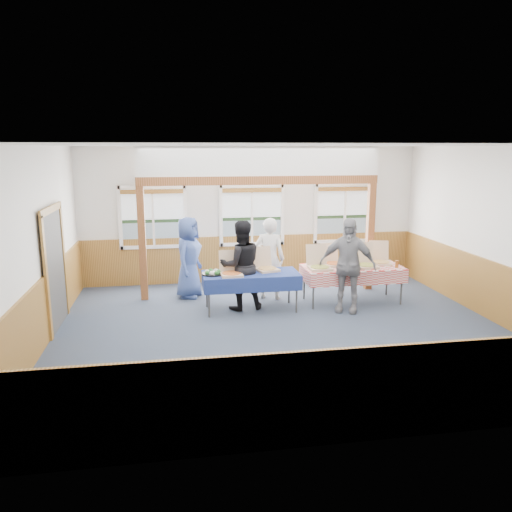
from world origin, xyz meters
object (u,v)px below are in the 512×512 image
at_px(woman_white, 270,259).
at_px(person_grey, 347,265).
at_px(table_left, 251,276).
at_px(man_blue, 189,257).
at_px(woman_black, 241,265).
at_px(table_right, 353,269).

relative_size(woman_white, person_grey, 0.94).
height_order(woman_white, person_grey, person_grey).
relative_size(table_left, person_grey, 1.10).
bearing_deg(man_blue, person_grey, -93.03).
height_order(man_blue, person_grey, person_grey).
bearing_deg(man_blue, woman_black, -112.02).
distance_m(table_left, woman_white, 0.90).
bearing_deg(woman_white, woman_black, 61.79).
relative_size(woman_black, person_grey, 0.96).
xyz_separation_m(table_left, man_blue, (-1.17, 1.12, 0.17)).
relative_size(woman_white, woman_black, 0.98).
height_order(woman_white, woman_black, woman_black).
relative_size(table_right, person_grey, 1.20).
distance_m(woman_white, man_blue, 1.73).
bearing_deg(table_right, person_grey, -139.53).
bearing_deg(table_right, woman_white, 142.80).
bearing_deg(table_left, table_right, -17.04).
bearing_deg(woman_black, table_left, 140.31).
bearing_deg(woman_black, table_right, 175.05).
xyz_separation_m(table_right, man_blue, (-3.34, 0.94, 0.16)).
height_order(woman_black, person_grey, person_grey).
xyz_separation_m(table_right, woman_white, (-1.65, 0.53, 0.17)).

